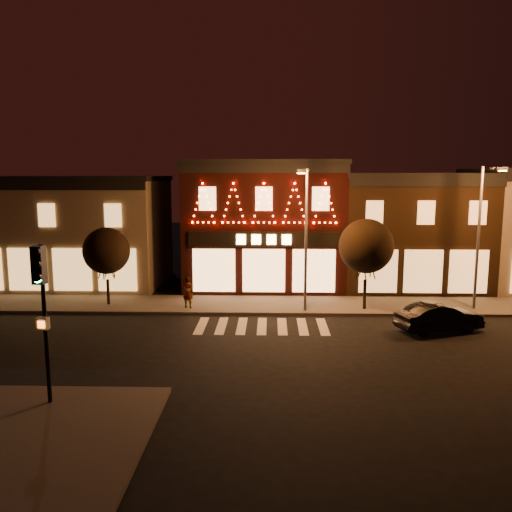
{
  "coord_description": "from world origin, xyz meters",
  "views": [
    {
      "loc": [
        0.42,
        -21.2,
        7.44
      ],
      "look_at": [
        -0.3,
        4.0,
        3.51
      ],
      "focal_mm": 37.03,
      "sensor_mm": 36.0,
      "label": 1
    }
  ],
  "objects_px": {
    "traffic_signal_near": "(41,293)",
    "pedestrian": "(188,292)",
    "streetlamp_mid": "(305,229)",
    "dark_sedan": "(439,317)"
  },
  "relations": [
    {
      "from": "dark_sedan",
      "to": "traffic_signal_near",
      "type": "bearing_deg",
      "value": 102.84
    },
    {
      "from": "traffic_signal_near",
      "to": "dark_sedan",
      "type": "height_order",
      "value": "traffic_signal_near"
    },
    {
      "from": "streetlamp_mid",
      "to": "dark_sedan",
      "type": "xyz_separation_m",
      "value": [
        6.24,
        -2.94,
        -3.91
      ]
    },
    {
      "from": "streetlamp_mid",
      "to": "traffic_signal_near",
      "type": "bearing_deg",
      "value": -141.65
    },
    {
      "from": "traffic_signal_near",
      "to": "pedestrian",
      "type": "xyz_separation_m",
      "value": [
        2.55,
        12.4,
        -2.76
      ]
    },
    {
      "from": "traffic_signal_near",
      "to": "dark_sedan",
      "type": "relative_size",
      "value": 1.25
    },
    {
      "from": "dark_sedan",
      "to": "pedestrian",
      "type": "distance_m",
      "value": 13.08
    },
    {
      "from": "traffic_signal_near",
      "to": "streetlamp_mid",
      "type": "distance_m",
      "value": 14.82
    },
    {
      "from": "traffic_signal_near",
      "to": "pedestrian",
      "type": "bearing_deg",
      "value": 83.7
    },
    {
      "from": "traffic_signal_near",
      "to": "pedestrian",
      "type": "relative_size",
      "value": 2.94
    }
  ]
}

